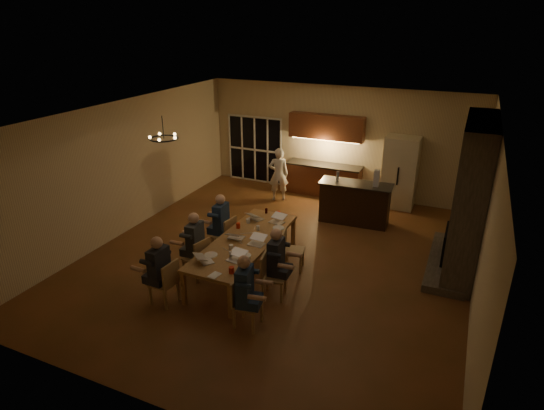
{
  "coord_description": "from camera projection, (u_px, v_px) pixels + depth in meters",
  "views": [
    {
      "loc": [
        3.51,
        -8.17,
        4.97
      ],
      "look_at": [
        -0.26,
        0.3,
        1.13
      ],
      "focal_mm": 30.0,
      "sensor_mm": 36.0,
      "label": 1
    }
  ],
  "objects": [
    {
      "name": "laptop_c",
      "position": [
        236.0,
        233.0,
        9.33
      ],
      "size": [
        0.35,
        0.31,
        0.23
      ],
      "primitive_type": null,
      "rotation": [
        0.0,
        0.0,
        3.25
      ],
      "color": "silver",
      "rests_on": "dining_table"
    },
    {
      "name": "laptop_a",
      "position": [
        206.0,
        256.0,
        8.45
      ],
      "size": [
        0.42,
        0.42,
        0.23
      ],
      "primitive_type": null,
      "rotation": [
        0.0,
        0.0,
        2.46
      ],
      "color": "silver",
      "rests_on": "dining_table"
    },
    {
      "name": "redcup_mid",
      "position": [
        238.0,
        226.0,
        9.79
      ],
      "size": [
        0.09,
        0.09,
        0.12
      ],
      "primitive_type": "cylinder",
      "color": "red",
      "rests_on": "dining_table"
    },
    {
      "name": "french_doors",
      "position": [
        255.0,
        150.0,
        14.5
      ],
      "size": [
        1.86,
        0.08,
        2.1
      ],
      "primitive_type": "cube",
      "color": "black",
      "rests_on": "ground"
    },
    {
      "name": "right_wall",
      "position": [
        487.0,
        224.0,
        8.0
      ],
      "size": [
        0.04,
        9.0,
        3.2
      ],
      "primitive_type": "cube",
      "color": "beige",
      "rests_on": "ground"
    },
    {
      "name": "chair_left_far",
      "position": [
        224.0,
        235.0,
        10.18
      ],
      "size": [
        0.49,
        0.49,
        0.89
      ],
      "primitive_type": null,
      "rotation": [
        0.0,
        0.0,
        -1.69
      ],
      "color": "#AB8055",
      "rests_on": "ground"
    },
    {
      "name": "plate_near",
      "position": [
        245.0,
        255.0,
        8.67
      ],
      "size": [
        0.23,
        0.23,
        0.02
      ],
      "primitive_type": "cylinder",
      "color": "silver",
      "rests_on": "dining_table"
    },
    {
      "name": "mug_mid",
      "position": [
        258.0,
        228.0,
        9.7
      ],
      "size": [
        0.07,
        0.07,
        0.1
      ],
      "primitive_type": "cylinder",
      "color": "silver",
      "rests_on": "dining_table"
    },
    {
      "name": "bar_island",
      "position": [
        355.0,
        203.0,
        11.69
      ],
      "size": [
        1.86,
        0.76,
        1.08
      ],
      "primitive_type": "cube",
      "rotation": [
        0.0,
        0.0,
        0.05
      ],
      "color": "black",
      "rests_on": "ground"
    },
    {
      "name": "can_silver",
      "position": [
        230.0,
        255.0,
        8.59
      ],
      "size": [
        0.06,
        0.06,
        0.12
      ],
      "primitive_type": "cylinder",
      "color": "#B2B2B7",
      "rests_on": "dining_table"
    },
    {
      "name": "laptop_e",
      "position": [
        256.0,
        214.0,
        10.22
      ],
      "size": [
        0.4,
        0.38,
        0.23
      ],
      "primitive_type": null,
      "rotation": [
        0.0,
        0.0,
        2.74
      ],
      "color": "silver",
      "rests_on": "dining_table"
    },
    {
      "name": "bar_bottle",
      "position": [
        338.0,
        176.0,
        11.65
      ],
      "size": [
        0.07,
        0.07,
        0.24
      ],
      "primitive_type": "cylinder",
      "color": "#99999E",
      "rests_on": "bar_island"
    },
    {
      "name": "back_wall",
      "position": [
        338.0,
        141.0,
        13.32
      ],
      "size": [
        8.0,
        0.04,
        3.2
      ],
      "primitive_type": "cube",
      "color": "beige",
      "rests_on": "ground"
    },
    {
      "name": "plate_far",
      "position": [
        278.0,
        228.0,
        9.8
      ],
      "size": [
        0.25,
        0.25,
        0.02
      ],
      "primitive_type": "cylinder",
      "color": "silver",
      "rests_on": "dining_table"
    },
    {
      "name": "kitchenette",
      "position": [
        325.0,
        156.0,
        13.32
      ],
      "size": [
        2.24,
        0.68,
        2.4
      ],
      "primitive_type": null,
      "color": "brown",
      "rests_on": "ground"
    },
    {
      "name": "dining_table",
      "position": [
        245.0,
        256.0,
        9.43
      ],
      "size": [
        1.1,
        3.13,
        0.75
      ],
      "primitive_type": "cube",
      "color": "#A87F43",
      "rests_on": "ground"
    },
    {
      "name": "can_cola",
      "position": [
        266.0,
        211.0,
        10.53
      ],
      "size": [
        0.06,
        0.06,
        0.12
      ],
      "primitive_type": "cylinder",
      "color": "#3F0F0C",
      "rests_on": "dining_table"
    },
    {
      "name": "notepad",
      "position": [
        215.0,
        275.0,
        8.01
      ],
      "size": [
        0.19,
        0.25,
        0.01
      ],
      "primitive_type": "cube",
      "rotation": [
        0.0,
        0.0,
        -0.15
      ],
      "color": "white",
      "rests_on": "dining_table"
    },
    {
      "name": "redcup_far",
      "position": [
        279.0,
        214.0,
        10.37
      ],
      "size": [
        0.09,
        0.09,
        0.12
      ],
      "primitive_type": "cylinder",
      "color": "red",
      "rests_on": "dining_table"
    },
    {
      "name": "chair_right_far",
      "position": [
        293.0,
        250.0,
        9.52
      ],
      "size": [
        0.52,
        0.52,
        0.89
      ],
      "primitive_type": null,
      "rotation": [
        0.0,
        0.0,
        1.78
      ],
      "color": "#AB8055",
      "rests_on": "ground"
    },
    {
      "name": "person_left_near",
      "position": [
        160.0,
        271.0,
        8.27
      ],
      "size": [
        0.62,
        0.62,
        1.38
      ],
      "primitive_type": null,
      "rotation": [
        0.0,
        0.0,
        -1.61
      ],
      "color": "#252830",
      "rests_on": "ground"
    },
    {
      "name": "mug_back",
      "position": [
        248.0,
        221.0,
        10.04
      ],
      "size": [
        0.09,
        0.09,
        0.1
      ],
      "primitive_type": "cylinder",
      "color": "silver",
      "rests_on": "dining_table"
    },
    {
      "name": "laptop_f",
      "position": [
        277.0,
        218.0,
        10.03
      ],
      "size": [
        0.37,
        0.33,
        0.23
      ],
      "primitive_type": null,
      "rotation": [
        0.0,
        0.0,
        -0.18
      ],
      "color": "silver",
      "rests_on": "dining_table"
    },
    {
      "name": "chair_right_mid",
      "position": [
        274.0,
        276.0,
        8.57
      ],
      "size": [
        0.51,
        0.51,
        0.89
      ],
      "primitive_type": null,
      "rotation": [
        0.0,
        0.0,
        1.76
      ],
      "color": "#AB8055",
      "rests_on": "ground"
    },
    {
      "name": "plate_left",
      "position": [
        211.0,
        255.0,
        8.69
      ],
      "size": [
        0.26,
        0.26,
        0.02
      ],
      "primitive_type": "cylinder",
      "color": "silver",
      "rests_on": "dining_table"
    },
    {
      "name": "standing_person",
      "position": [
        279.0,
        174.0,
        13.08
      ],
      "size": [
        0.67,
        0.57,
        1.56
      ],
      "primitive_type": "imported",
      "rotation": [
        0.0,
        0.0,
        3.56
      ],
      "color": "white",
      "rests_on": "ground"
    },
    {
      "name": "person_right_near",
      "position": [
        245.0,
        292.0,
        7.64
      ],
      "size": [
        0.7,
        0.7,
        1.38
      ],
      "primitive_type": null,
      "rotation": [
        0.0,
        0.0,
        1.75
      ],
      "color": "navy",
      "rests_on": "ground"
    },
    {
      "name": "refrigerator",
      "position": [
        400.0,
        173.0,
        12.52
      ],
      "size": [
        0.9,
        0.68,
        2.0
      ],
      "primitive_type": "cube",
      "color": "beige",
      "rests_on": "ground"
    },
    {
      "name": "person_right_mid",
      "position": [
        276.0,
        262.0,
        8.58
      ],
      "size": [
        0.63,
        0.63,
        1.38
      ],
      "primitive_type": null,
      "rotation": [
        0.0,
        0.0,
        1.62
      ],
      "color": "#252830",
      "rests_on": "ground"
    },
    {
      "name": "person_left_mid",
      "position": [
        196.0,
        244.0,
        9.25
      ],
      "size": [
        0.64,
        0.64,
        1.38
      ],
      "primitive_type": null,
      "rotation": [
        0.0,
        0.0,
        -1.51
      ],
      "color": "#34393E",
      "rests_on": "ground"
    },
    {
      "name": "laptop_b",
      "position": [
        235.0,
        255.0,
        8.46
      ],
      "size": [
        0.35,
        0.32,
        0.23
      ],
      "primitive_type": null,
      "rotation": [
        0.0,
        0.0,
        -0.13
      ],
      "color": "silver",
      "rests_on": "dining_table"
    },
    {
      "name": "chair_right_near",
      "position": [
        248.0,
        304.0,
        7.75
      ],
      "size": [
        0.45,
        0.45,
        0.89
      ],
      "primitive_type": null,
      "rotation": [
        0.0,
        0.0,
        1.59
      ],
      "color": "#AB8055",
      "rests_on": "ground"
    },
    {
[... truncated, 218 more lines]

